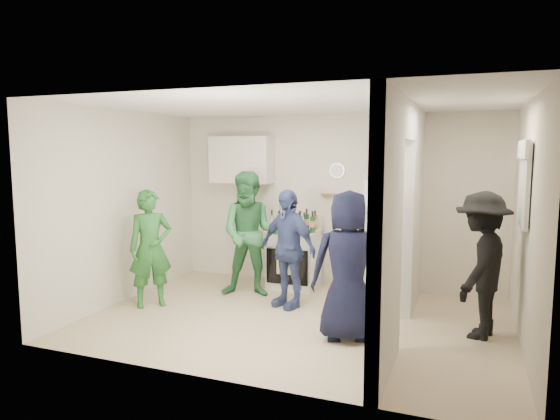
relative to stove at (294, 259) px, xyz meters
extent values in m
plane|color=#C7B98C|center=(0.50, -1.37, -0.42)|extent=(4.80, 4.80, 0.00)
plane|color=silver|center=(0.50, 0.33, 0.83)|extent=(4.80, 0.00, 4.80)
plane|color=silver|center=(0.50, -3.07, 0.83)|extent=(4.80, 0.00, 4.80)
plane|color=silver|center=(-1.90, -1.37, 0.83)|extent=(0.00, 3.40, 3.40)
plane|color=silver|center=(2.90, -1.37, 0.83)|extent=(0.00, 3.40, 3.40)
plane|color=white|center=(0.50, -1.37, 2.08)|extent=(4.80, 4.80, 0.00)
cube|color=silver|center=(1.70, -0.27, 0.83)|extent=(0.12, 1.20, 2.50)
cube|color=silver|center=(1.70, -2.47, 0.83)|extent=(0.12, 1.20, 2.50)
cube|color=silver|center=(1.70, -1.37, 1.88)|extent=(0.12, 1.00, 0.40)
cube|color=white|center=(0.00, 0.00, 0.00)|extent=(0.71, 0.59, 0.84)
cube|color=silver|center=(-0.90, 0.15, 1.43)|extent=(0.95, 0.34, 0.70)
cube|color=silver|center=(1.40, -0.03, 0.39)|extent=(0.66, 0.64, 1.61)
cube|color=brown|center=(1.30, 0.02, 1.27)|extent=(0.35, 0.25, 0.15)
cylinder|color=navy|center=(1.30, 0.02, 1.40)|extent=(0.24, 0.24, 0.11)
cylinder|color=orange|center=(1.62, -0.13, 1.32)|extent=(0.09, 0.09, 0.25)
cylinder|color=white|center=(0.55, 0.31, 1.28)|extent=(0.22, 0.02, 0.22)
cube|color=olive|center=(0.50, 0.28, 0.93)|extent=(0.35, 0.08, 0.03)
cube|color=black|center=(2.88, -1.17, 1.23)|extent=(0.03, 0.70, 0.80)
cube|color=white|center=(2.87, -1.17, 1.23)|extent=(0.04, 0.76, 0.86)
cube|color=white|center=(2.84, -1.17, 1.58)|extent=(0.04, 0.82, 0.18)
cylinder|color=yellow|center=(-0.12, -0.22, 0.55)|extent=(0.09, 0.09, 0.25)
cylinder|color=red|center=(0.22, -0.20, 0.48)|extent=(0.09, 0.09, 0.12)
imported|color=#2E7333|center=(-1.41, -1.50, 0.33)|extent=(0.64, 0.64, 1.50)
imported|color=#3A8449|center=(-0.41, -0.61, 0.43)|extent=(0.97, 0.84, 1.71)
imported|color=#394D7C|center=(0.23, -0.90, 0.33)|extent=(0.96, 0.68, 1.51)
imported|color=black|center=(1.20, -1.74, 0.37)|extent=(0.89, 0.72, 1.59)
imported|color=black|center=(2.51, -1.15, 0.36)|extent=(0.84, 1.13, 1.57)
cylinder|color=brown|center=(-0.28, 0.11, 0.55)|extent=(0.07, 0.07, 0.26)
cylinder|color=#1A502E|center=(-0.19, -0.07, 0.55)|extent=(0.06, 0.06, 0.25)
cylinder|color=silver|center=(-0.10, 0.14, 0.55)|extent=(0.08, 0.08, 0.26)
cylinder|color=maroon|center=(0.01, -0.07, 0.55)|extent=(0.06, 0.06, 0.26)
cylinder|color=silver|center=(0.10, 0.18, 0.54)|extent=(0.07, 0.07, 0.24)
cylinder|color=#13361E|center=(0.19, 0.01, 0.58)|extent=(0.07, 0.07, 0.32)
cylinder|color=#A26D35|center=(0.28, 0.13, 0.56)|extent=(0.07, 0.07, 0.28)
cylinder|color=#999DA3|center=(-0.30, -0.11, 0.57)|extent=(0.07, 0.07, 0.29)
cylinder|color=#5A290F|center=(0.04, 0.08, 0.54)|extent=(0.06, 0.06, 0.25)
cylinder|color=#1D5522|center=(0.32, -0.12, 0.57)|extent=(0.07, 0.07, 0.30)
cylinder|color=brown|center=(-0.20, 0.04, 0.55)|extent=(0.07, 0.07, 0.26)
cylinder|color=#999EA8|center=(0.14, -0.16, 0.57)|extent=(0.07, 0.07, 0.31)
camera|label=1|loc=(2.34, -6.75, 1.56)|focal=32.00mm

